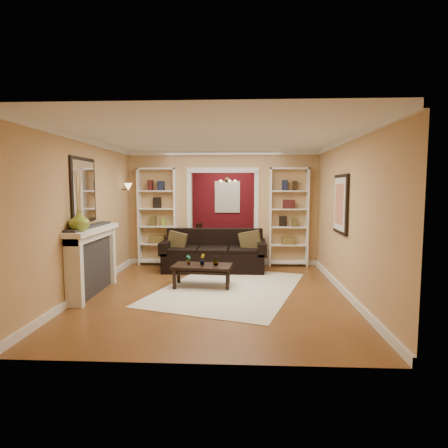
# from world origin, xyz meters

# --- Properties ---
(floor) EXTENTS (8.00, 8.00, 0.00)m
(floor) POSITION_xyz_m (0.00, 0.00, 0.00)
(floor) COLOR brown
(floor) RESTS_ON ground
(ceiling) EXTENTS (8.00, 8.00, 0.00)m
(ceiling) POSITION_xyz_m (0.00, 0.00, 2.70)
(ceiling) COLOR white
(ceiling) RESTS_ON ground
(wall_back) EXTENTS (8.00, 0.00, 8.00)m
(wall_back) POSITION_xyz_m (0.00, 4.00, 1.35)
(wall_back) COLOR tan
(wall_back) RESTS_ON ground
(wall_front) EXTENTS (8.00, 0.00, 8.00)m
(wall_front) POSITION_xyz_m (0.00, -4.00, 1.35)
(wall_front) COLOR tan
(wall_front) RESTS_ON ground
(wall_left) EXTENTS (0.00, 8.00, 8.00)m
(wall_left) POSITION_xyz_m (-2.25, 0.00, 1.35)
(wall_left) COLOR tan
(wall_left) RESTS_ON ground
(wall_right) EXTENTS (0.00, 8.00, 8.00)m
(wall_right) POSITION_xyz_m (2.25, 0.00, 1.35)
(wall_right) COLOR tan
(wall_right) RESTS_ON ground
(partition_wall) EXTENTS (4.50, 0.15, 2.70)m
(partition_wall) POSITION_xyz_m (0.00, 1.20, 1.35)
(partition_wall) COLOR tan
(partition_wall) RESTS_ON floor
(red_back_panel) EXTENTS (4.44, 0.04, 2.64)m
(red_back_panel) POSITION_xyz_m (0.00, 3.97, 1.32)
(red_back_panel) COLOR maroon
(red_back_panel) RESTS_ON floor
(dining_window) EXTENTS (0.78, 0.03, 0.98)m
(dining_window) POSITION_xyz_m (0.00, 3.93, 1.55)
(dining_window) COLOR #8CA5CC
(dining_window) RESTS_ON wall_back
(area_rug) EXTENTS (3.10, 3.69, 0.01)m
(area_rug) POSITION_xyz_m (0.22, -1.06, 0.01)
(area_rug) COLOR silver
(area_rug) RESTS_ON floor
(sofa) EXTENTS (2.30, 0.99, 0.90)m
(sofa) POSITION_xyz_m (-0.16, 0.45, 0.45)
(sofa) COLOR black
(sofa) RESTS_ON floor
(pillow_left) EXTENTS (0.42, 0.18, 0.41)m
(pillow_left) POSITION_xyz_m (-0.98, 0.43, 0.64)
(pillow_left) COLOR brown
(pillow_left) RESTS_ON sofa
(pillow_right) EXTENTS (0.48, 0.23, 0.46)m
(pillow_right) POSITION_xyz_m (0.65, 0.43, 0.67)
(pillow_right) COLOR brown
(pillow_right) RESTS_ON sofa
(coffee_table) EXTENTS (1.13, 0.69, 0.41)m
(coffee_table) POSITION_xyz_m (-0.27, -0.94, 0.20)
(coffee_table) COLOR black
(coffee_table) RESTS_ON floor
(plant_left) EXTENTS (0.11, 0.12, 0.19)m
(plant_left) POSITION_xyz_m (-0.53, -0.94, 0.50)
(plant_left) COLOR #336626
(plant_left) RESTS_ON coffee_table
(plant_center) EXTENTS (0.11, 0.13, 0.21)m
(plant_center) POSITION_xyz_m (-0.27, -0.94, 0.51)
(plant_center) COLOR #336626
(plant_center) RESTS_ON coffee_table
(plant_right) EXTENTS (0.15, 0.15, 0.19)m
(plant_right) POSITION_xyz_m (-0.02, -0.94, 0.50)
(plant_right) COLOR #336626
(plant_right) RESTS_ON coffee_table
(bookshelf_left) EXTENTS (0.90, 0.30, 2.30)m
(bookshelf_left) POSITION_xyz_m (-1.55, 1.03, 1.15)
(bookshelf_left) COLOR white
(bookshelf_left) RESTS_ON floor
(bookshelf_right) EXTENTS (0.90, 0.30, 2.30)m
(bookshelf_right) POSITION_xyz_m (1.55, 1.03, 1.15)
(bookshelf_right) COLOR white
(bookshelf_right) RESTS_ON floor
(fireplace) EXTENTS (0.32, 1.70, 1.16)m
(fireplace) POSITION_xyz_m (-2.09, -1.50, 0.58)
(fireplace) COLOR white
(fireplace) RESTS_ON floor
(vase) EXTENTS (0.32, 0.32, 0.33)m
(vase) POSITION_xyz_m (-2.09, -2.03, 1.33)
(vase) COLOR olive
(vase) RESTS_ON fireplace
(mirror) EXTENTS (0.03, 0.95, 1.10)m
(mirror) POSITION_xyz_m (-2.23, -1.50, 1.80)
(mirror) COLOR silver
(mirror) RESTS_ON wall_left
(wall_sconce) EXTENTS (0.18, 0.18, 0.22)m
(wall_sconce) POSITION_xyz_m (-2.15, 0.55, 1.83)
(wall_sconce) COLOR #FFE0A5
(wall_sconce) RESTS_ON wall_left
(framed_art) EXTENTS (0.04, 0.85, 1.05)m
(framed_art) POSITION_xyz_m (2.21, -1.00, 1.55)
(framed_art) COLOR black
(framed_art) RESTS_ON wall_right
(dining_table) EXTENTS (1.61, 0.90, 0.56)m
(dining_table) POSITION_xyz_m (0.04, 2.70, 0.28)
(dining_table) COLOR black
(dining_table) RESTS_ON floor
(dining_chair_nw) EXTENTS (0.57, 0.57, 0.90)m
(dining_chair_nw) POSITION_xyz_m (-0.51, 2.40, 0.45)
(dining_chair_nw) COLOR black
(dining_chair_nw) RESTS_ON floor
(dining_chair_ne) EXTENTS (0.45, 0.45, 0.76)m
(dining_chair_ne) POSITION_xyz_m (0.59, 2.40, 0.38)
(dining_chair_ne) COLOR black
(dining_chair_ne) RESTS_ON floor
(dining_chair_sw) EXTENTS (0.55, 0.55, 0.84)m
(dining_chair_sw) POSITION_xyz_m (-0.51, 3.00, 0.42)
(dining_chair_sw) COLOR black
(dining_chair_sw) RESTS_ON floor
(dining_chair_se) EXTENTS (0.54, 0.54, 0.86)m
(dining_chair_se) POSITION_xyz_m (0.59, 3.00, 0.43)
(dining_chair_se) COLOR black
(dining_chair_se) RESTS_ON floor
(chandelier) EXTENTS (0.50, 0.50, 0.30)m
(chandelier) POSITION_xyz_m (0.00, 2.70, 2.02)
(chandelier) COLOR #362B18
(chandelier) RESTS_ON ceiling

